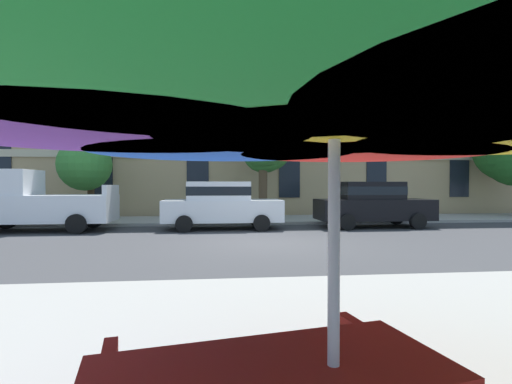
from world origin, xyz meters
TOP-DOWN VIEW (x-y plane):
  - ground_plane at (0.00, 0.00)m, footprint 120.00×120.00m
  - sidewalk_far at (0.00, 6.80)m, footprint 56.00×3.60m
  - apartment_building at (0.00, 14.99)m, footprint 47.25×12.08m
  - pickup_white at (-7.99, 3.70)m, footprint 5.10×2.12m
  - sedan_white at (-1.28, 3.70)m, footprint 4.40×1.98m
  - sedan_black at (4.61, 3.70)m, footprint 4.40×1.98m
  - street_tree_left at (-7.17, 7.03)m, footprint 2.33×2.33m
  - street_tree_middle at (0.83, 7.08)m, footprint 2.59×2.65m
  - patio_umbrella at (-0.97, -9.00)m, footprint 3.93×3.65m

SIDE VIEW (x-z plane):
  - ground_plane at x=0.00m, z-range 0.00..0.00m
  - sidewalk_far at x=0.00m, z-range 0.00..0.12m
  - sedan_white at x=-1.28m, z-range 0.06..1.84m
  - sedan_black at x=4.61m, z-range 0.06..1.84m
  - pickup_white at x=-7.99m, z-range -0.07..2.13m
  - patio_umbrella at x=-0.97m, z-range 0.91..3.37m
  - street_tree_left at x=-7.17m, z-range 0.76..4.49m
  - street_tree_middle at x=0.83m, z-range 0.95..5.84m
  - apartment_building at x=0.00m, z-range 0.00..16.00m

